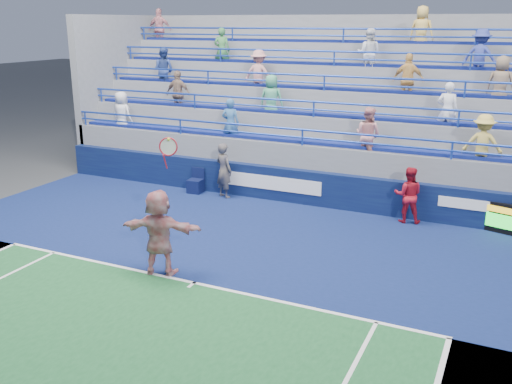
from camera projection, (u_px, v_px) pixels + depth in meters
The scene contains 8 objects.
ground at pixel (194, 284), 12.68m from camera, with size 120.00×120.00×0.00m, color #333538.
sponsor_wall at pixel (299, 187), 18.16m from camera, with size 18.00×0.32×1.10m.
bleacher_stand at pixel (336, 135), 21.15m from camera, with size 18.00×5.60×6.13m.
serve_speed_board at pixel (506, 219), 15.51m from camera, with size 1.23×0.47×0.86m.
judge_chair at pixel (196, 185), 19.34m from camera, with size 0.49×0.49×0.84m.
tennis_player at pixel (159, 232), 12.92m from camera, with size 1.96×1.04×3.24m.
line_judge at pixel (224, 171), 18.66m from camera, with size 0.67×0.44×1.83m, color #141938.
ball_girl at pixel (408, 195), 16.35m from camera, with size 0.80×0.62×1.65m, color #A81323.
Camera 1 is at (6.14, -9.89, 5.61)m, focal length 40.00 mm.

